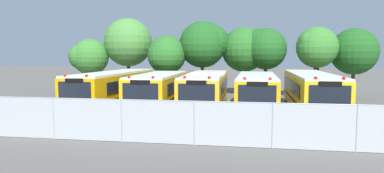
% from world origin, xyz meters
% --- Properties ---
extents(ground_plane, '(160.00, 160.00, 0.00)m').
position_xyz_m(ground_plane, '(0.00, 0.00, 0.00)').
color(ground_plane, '#595651').
extents(school_bus_0, '(2.75, 11.23, 2.69)m').
position_xyz_m(school_bus_0, '(-6.60, 0.10, 1.41)').
color(school_bus_0, '#EAA80C').
rests_on(school_bus_0, ground_plane).
extents(school_bus_1, '(2.82, 9.38, 2.57)m').
position_xyz_m(school_bus_1, '(-3.35, 0.03, 1.36)').
color(school_bus_1, yellow).
rests_on(school_bus_1, ground_plane).
extents(school_bus_2, '(2.69, 10.19, 2.62)m').
position_xyz_m(school_bus_2, '(-0.08, 0.12, 1.38)').
color(school_bus_2, yellow).
rests_on(school_bus_2, ground_plane).
extents(school_bus_3, '(2.61, 9.49, 2.57)m').
position_xyz_m(school_bus_3, '(3.30, 0.04, 1.36)').
color(school_bus_3, yellow).
rests_on(school_bus_3, ground_plane).
extents(school_bus_4, '(2.49, 11.08, 2.72)m').
position_xyz_m(school_bus_4, '(6.70, -0.25, 1.43)').
color(school_bus_4, yellow).
rests_on(school_bus_4, ground_plane).
extents(tree_0, '(3.68, 3.49, 5.28)m').
position_xyz_m(tree_0, '(-12.57, 8.17, 3.52)').
color(tree_0, '#4C3823').
rests_on(tree_0, ground_plane).
extents(tree_1, '(4.71, 4.71, 7.32)m').
position_xyz_m(tree_1, '(-9.11, 9.49, 4.99)').
color(tree_1, '#4C3823').
rests_on(tree_1, ground_plane).
extents(tree_2, '(3.53, 3.53, 5.51)m').
position_xyz_m(tree_2, '(-4.64, 7.66, 3.79)').
color(tree_2, '#4C3823').
rests_on(tree_2, ground_plane).
extents(tree_3, '(4.60, 4.28, 6.83)m').
position_xyz_m(tree_3, '(-1.25, 8.63, 4.75)').
color(tree_3, '#4C3823').
rests_on(tree_3, ground_plane).
extents(tree_4, '(4.15, 4.15, 6.31)m').
position_xyz_m(tree_4, '(2.38, 9.45, 4.33)').
color(tree_4, '#4C3823').
rests_on(tree_4, ground_plane).
extents(tree_5, '(3.88, 3.75, 6.16)m').
position_xyz_m(tree_5, '(4.07, 8.94, 4.40)').
color(tree_5, '#4C3823').
rests_on(tree_5, ground_plane).
extents(tree_6, '(3.47, 3.47, 6.12)m').
position_xyz_m(tree_6, '(8.32, 7.47, 4.40)').
color(tree_6, '#4C3823').
rests_on(tree_6, ground_plane).
extents(tree_7, '(3.99, 3.99, 6.03)m').
position_xyz_m(tree_7, '(11.56, 8.39, 4.08)').
color(tree_7, '#4C3823').
rests_on(tree_7, ground_plane).
extents(chainlink_fence, '(19.06, 0.07, 1.88)m').
position_xyz_m(chainlink_fence, '(0.61, -9.16, 0.98)').
color(chainlink_fence, '#9EA0A3').
rests_on(chainlink_fence, ground_plane).
extents(traffic_cone, '(0.51, 0.51, 0.67)m').
position_xyz_m(traffic_cone, '(0.49, -7.47, 0.34)').
color(traffic_cone, '#EA5914').
rests_on(traffic_cone, ground_plane).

